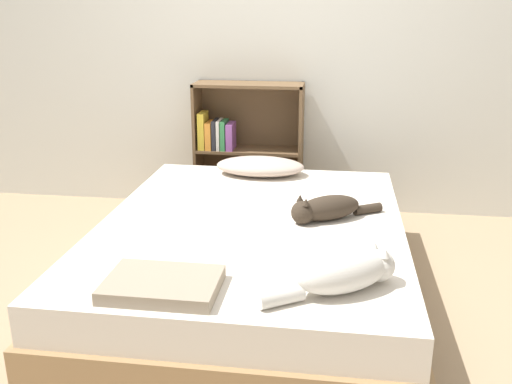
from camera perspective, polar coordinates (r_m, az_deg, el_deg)
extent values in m
plane|color=#997F60|center=(2.94, -0.41, -10.35)|extent=(8.00, 8.00, 0.00)
cube|color=silver|center=(3.96, 2.67, 16.01)|extent=(8.00, 0.06, 2.50)
cube|color=#99754C|center=(2.88, -0.41, -8.25)|extent=(1.49, 1.92, 0.24)
cube|color=beige|center=(2.79, -0.42, -4.51)|extent=(1.44, 1.87, 0.17)
ellipsoid|color=#B29E8E|center=(3.49, 0.42, 2.59)|extent=(0.54, 0.30, 0.11)
ellipsoid|color=beige|center=(2.11, 8.67, -7.87)|extent=(0.41, 0.35, 0.15)
sphere|color=beige|center=(2.20, 12.19, -7.21)|extent=(0.12, 0.12, 0.12)
cone|color=beige|center=(2.19, 11.79, -5.33)|extent=(0.04, 0.04, 0.03)
cone|color=beige|center=(2.15, 12.82, -5.96)|extent=(0.04, 0.04, 0.03)
cylinder|color=beige|center=(2.02, 2.46, -10.39)|extent=(0.18, 0.14, 0.06)
ellipsoid|color=#33281E|center=(2.78, 7.28, -1.57)|extent=(0.35, 0.28, 0.12)
sphere|color=#33281E|center=(2.72, 4.69, -2.04)|extent=(0.11, 0.11, 0.11)
cone|color=#33281E|center=(2.67, 5.02, -1.00)|extent=(0.04, 0.04, 0.03)
cone|color=#33281E|center=(2.73, 4.43, -0.60)|extent=(0.04, 0.04, 0.03)
cylinder|color=#33281E|center=(2.91, 11.09, -1.66)|extent=(0.15, 0.12, 0.05)
cube|color=brown|center=(4.00, -5.78, 4.42)|extent=(0.02, 0.26, 0.91)
cube|color=brown|center=(3.89, 4.49, 4.07)|extent=(0.02, 0.26, 0.91)
cube|color=brown|center=(4.06, -0.69, -1.82)|extent=(0.73, 0.26, 0.02)
cube|color=brown|center=(3.85, -0.74, 10.68)|extent=(0.73, 0.26, 0.02)
cube|color=brown|center=(3.93, -0.71, 4.26)|extent=(0.69, 0.26, 0.02)
cube|color=brown|center=(4.05, -0.45, 4.67)|extent=(0.73, 0.02, 0.91)
cube|color=gold|center=(3.92, -5.31, 6.17)|extent=(0.04, 0.16, 0.25)
cube|color=orange|center=(3.92, -4.62, 5.70)|extent=(0.04, 0.16, 0.19)
cube|color=#232328|center=(3.91, -4.06, 5.79)|extent=(0.03, 0.16, 0.20)
cube|color=beige|center=(3.90, -3.64, 5.78)|extent=(0.02, 0.16, 0.20)
cube|color=#337F47|center=(3.90, -3.18, 5.74)|extent=(0.03, 0.16, 0.20)
cube|color=#8C4C99|center=(3.89, -2.52, 5.61)|extent=(0.04, 0.16, 0.18)
cube|color=gray|center=(2.14, -9.34, -9.13)|extent=(0.41, 0.29, 0.05)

